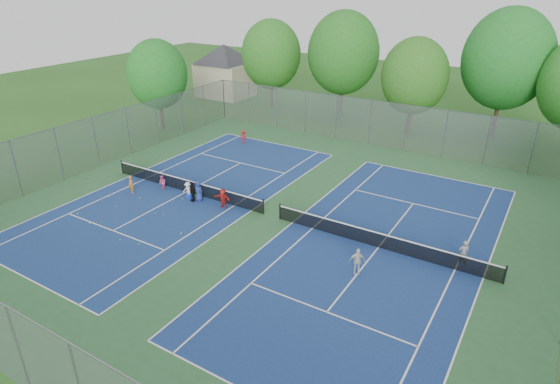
% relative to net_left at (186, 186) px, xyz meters
% --- Properties ---
extents(ground, '(120.00, 120.00, 0.00)m').
position_rel_net_left_xyz_m(ground, '(7.00, 0.00, -0.46)').
color(ground, '#25571B').
rests_on(ground, ground).
extents(court_pad, '(32.00, 32.00, 0.01)m').
position_rel_net_left_xyz_m(court_pad, '(7.00, 0.00, -0.45)').
color(court_pad, '#2B5B31').
rests_on(court_pad, ground).
extents(court_left, '(10.97, 23.77, 0.01)m').
position_rel_net_left_xyz_m(court_left, '(0.00, 0.00, -0.44)').
color(court_left, navy).
rests_on(court_left, court_pad).
extents(court_right, '(10.97, 23.77, 0.01)m').
position_rel_net_left_xyz_m(court_right, '(14.00, 0.00, -0.44)').
color(court_right, navy).
rests_on(court_right, court_pad).
extents(net_left, '(12.87, 0.10, 0.91)m').
position_rel_net_left_xyz_m(net_left, '(0.00, 0.00, 0.00)').
color(net_left, black).
rests_on(net_left, ground).
extents(net_right, '(12.87, 0.10, 0.91)m').
position_rel_net_left_xyz_m(net_right, '(14.00, 0.00, 0.00)').
color(net_right, black).
rests_on(net_right, ground).
extents(fence_north, '(32.00, 0.10, 4.00)m').
position_rel_net_left_xyz_m(fence_north, '(7.00, 16.00, 1.54)').
color(fence_north, gray).
rests_on(fence_north, ground).
extents(fence_south, '(32.00, 0.10, 4.00)m').
position_rel_net_left_xyz_m(fence_south, '(7.00, -16.00, 1.54)').
color(fence_south, gray).
rests_on(fence_south, ground).
extents(fence_west, '(0.10, 32.00, 4.00)m').
position_rel_net_left_xyz_m(fence_west, '(-9.00, 0.00, 1.54)').
color(fence_west, gray).
rests_on(fence_west, ground).
extents(house, '(11.03, 11.03, 7.30)m').
position_rel_net_left_xyz_m(house, '(-15.00, 24.00, 3.76)').
color(house, '#B7A88C').
rests_on(house, ground).
extents(tree_nw, '(6.40, 6.40, 9.58)m').
position_rel_net_left_xyz_m(tree_nw, '(-7.00, 22.00, 5.44)').
color(tree_nw, '#443326').
rests_on(tree_nw, ground).
extents(tree_nl, '(7.20, 7.20, 10.69)m').
position_rel_net_left_xyz_m(tree_nl, '(1.00, 23.00, 6.09)').
color(tree_nl, '#443326').
rests_on(tree_nl, ground).
extents(tree_nc, '(6.00, 6.00, 8.85)m').
position_rel_net_left_xyz_m(tree_nc, '(9.00, 21.00, 4.94)').
color(tree_nc, '#443326').
rests_on(tree_nc, ground).
extents(tree_nr, '(7.60, 7.60, 11.42)m').
position_rel_net_left_xyz_m(tree_nr, '(16.00, 24.00, 6.59)').
color(tree_nr, '#443326').
rests_on(tree_nr, ground).
extents(tree_side_w, '(5.60, 5.60, 8.47)m').
position_rel_net_left_xyz_m(tree_side_w, '(-12.00, 10.00, 4.79)').
color(tree_side_w, '#443326').
rests_on(tree_side_w, ground).
extents(ball_crate, '(0.33, 0.33, 0.28)m').
position_rel_net_left_xyz_m(ball_crate, '(0.86, -0.64, -0.32)').
color(ball_crate, blue).
rests_on(ball_crate, ground).
extents(ball_hopper, '(0.33, 0.33, 0.51)m').
position_rel_net_left_xyz_m(ball_hopper, '(1.34, -0.42, -0.20)').
color(ball_hopper, '#268E33').
rests_on(ball_hopper, ground).
extents(student_a, '(0.51, 0.39, 1.24)m').
position_rel_net_left_xyz_m(student_a, '(-3.07, -2.12, 0.17)').
color(student_a, orange).
rests_on(student_a, ground).
extents(student_b, '(0.58, 0.49, 1.07)m').
position_rel_net_left_xyz_m(student_b, '(-1.64, -0.60, 0.08)').
color(student_b, '#E65997').
rests_on(student_b, ground).
extents(student_c, '(0.84, 0.61, 1.16)m').
position_rel_net_left_xyz_m(student_c, '(0.79, -0.68, 0.13)').
color(student_c, white).
rests_on(student_c, ground).
extents(student_d, '(0.89, 0.61, 1.40)m').
position_rel_net_left_xyz_m(student_d, '(1.35, -0.87, 0.24)').
color(student_d, black).
rests_on(student_d, ground).
extents(student_e, '(0.70, 0.46, 1.41)m').
position_rel_net_left_xyz_m(student_e, '(1.62, -0.60, 0.25)').
color(student_e, navy).
rests_on(student_e, ground).
extents(student_f, '(1.26, 0.41, 1.36)m').
position_rel_net_left_xyz_m(student_f, '(3.69, -0.60, 0.22)').
color(student_f, '#B21F19').
rests_on(student_f, ground).
extents(child_far_baseline, '(0.79, 0.51, 1.16)m').
position_rel_net_left_xyz_m(child_far_baseline, '(-2.70, 10.61, 0.13)').
color(child_far_baseline, '#A2171C').
rests_on(child_far_baseline, ground).
extents(instructor, '(0.66, 0.60, 1.51)m').
position_rel_net_left_xyz_m(instructor, '(18.30, 0.57, 0.30)').
color(instructor, gray).
rests_on(instructor, ground).
extents(teen_court_b, '(0.89, 0.76, 1.43)m').
position_rel_net_left_xyz_m(teen_court_b, '(13.91, -2.89, 0.26)').
color(teen_court_b, silver).
rests_on(teen_court_b, ground).
extents(tennis_ball_0, '(0.07, 0.07, 0.07)m').
position_rel_net_left_xyz_m(tennis_ball_0, '(2.50, -6.73, -0.42)').
color(tennis_ball_0, '#B3D531').
rests_on(tennis_ball_0, ground).
extents(tennis_ball_1, '(0.07, 0.07, 0.07)m').
position_rel_net_left_xyz_m(tennis_ball_1, '(0.61, -3.56, -0.42)').
color(tennis_ball_1, '#C2E034').
rests_on(tennis_ball_1, ground).
extents(tennis_ball_2, '(0.07, 0.07, 0.07)m').
position_rel_net_left_xyz_m(tennis_ball_2, '(0.59, -1.05, -0.42)').
color(tennis_ball_2, '#C9F238').
rests_on(tennis_ball_2, ground).
extents(tennis_ball_3, '(0.07, 0.07, 0.07)m').
position_rel_net_left_xyz_m(tennis_ball_3, '(1.16, -3.41, -0.42)').
color(tennis_ball_3, '#B0D732').
rests_on(tennis_ball_3, ground).
extents(tennis_ball_4, '(0.07, 0.07, 0.07)m').
position_rel_net_left_xyz_m(tennis_ball_4, '(3.71, -4.62, -0.42)').
color(tennis_ball_4, '#D7ED37').
rests_on(tennis_ball_4, ground).
extents(tennis_ball_5, '(0.07, 0.07, 0.07)m').
position_rel_net_left_xyz_m(tennis_ball_5, '(-3.61, -6.10, -0.42)').
color(tennis_ball_5, '#D4E034').
rests_on(tennis_ball_5, ground).
extents(tennis_ball_6, '(0.07, 0.07, 0.07)m').
position_rel_net_left_xyz_m(tennis_ball_6, '(3.67, -4.54, -0.42)').
color(tennis_ball_6, gold).
rests_on(tennis_ball_6, ground).
extents(tennis_ball_7, '(0.07, 0.07, 0.07)m').
position_rel_net_left_xyz_m(tennis_ball_7, '(-1.97, -2.43, -0.42)').
color(tennis_ball_7, '#D0E334').
rests_on(tennis_ball_7, ground).
extents(tennis_ball_8, '(0.07, 0.07, 0.07)m').
position_rel_net_left_xyz_m(tennis_ball_8, '(-1.90, -6.54, -0.42)').
color(tennis_ball_8, '#D6EB36').
rests_on(tennis_ball_8, ground).
extents(tennis_ball_9, '(0.07, 0.07, 0.07)m').
position_rel_net_left_xyz_m(tennis_ball_9, '(1.22, -6.94, -0.42)').
color(tennis_ball_9, '#B7E034').
rests_on(tennis_ball_9, ground).
extents(tennis_ball_10, '(0.07, 0.07, 0.07)m').
position_rel_net_left_xyz_m(tennis_ball_10, '(-3.92, -3.34, -0.42)').
color(tennis_ball_10, yellow).
rests_on(tennis_ball_10, ground).
extents(tennis_ball_11, '(0.07, 0.07, 0.07)m').
position_rel_net_left_xyz_m(tennis_ball_11, '(-2.35, -4.17, -0.42)').
color(tennis_ball_11, '#B2C62E').
rests_on(tennis_ball_11, ground).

